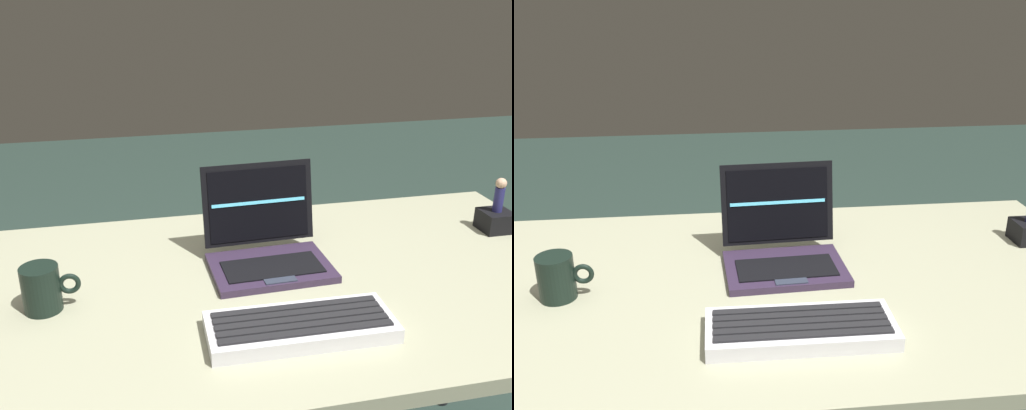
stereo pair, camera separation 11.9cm
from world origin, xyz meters
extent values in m
cube|color=#9B9B7E|center=(0.00, 0.00, 0.70)|extent=(1.59, 0.78, 0.03)
cylinder|color=black|center=(0.74, 0.34, 0.34)|extent=(0.05, 0.05, 0.68)
cube|color=#2E2238|center=(0.08, 0.04, 0.72)|extent=(0.26, 0.19, 0.02)
cube|color=black|center=(0.08, 0.03, 0.73)|extent=(0.21, 0.11, 0.00)
cube|color=#2A303F|center=(0.08, -0.03, 0.73)|extent=(0.07, 0.03, 0.00)
cube|color=black|center=(0.08, 0.14, 0.83)|extent=(0.25, 0.05, 0.18)
cube|color=black|center=(0.08, 0.14, 0.83)|extent=(0.23, 0.04, 0.16)
cube|color=#59CCF2|center=(0.08, 0.14, 0.84)|extent=(0.21, 0.01, 0.01)
cube|color=silver|center=(0.08, -0.20, 0.73)|extent=(0.34, 0.14, 0.03)
cube|color=black|center=(0.08, -0.24, 0.74)|extent=(0.31, 0.02, 0.00)
cube|color=black|center=(0.08, -0.22, 0.74)|extent=(0.31, 0.02, 0.00)
cube|color=black|center=(0.08, -0.20, 0.74)|extent=(0.31, 0.02, 0.00)
cube|color=black|center=(0.08, -0.18, 0.74)|extent=(0.31, 0.02, 0.00)
cube|color=black|center=(0.08, -0.16, 0.74)|extent=(0.31, 0.02, 0.00)
cube|color=black|center=(0.68, 0.13, 0.74)|extent=(0.07, 0.07, 0.05)
cylinder|color=navy|center=(0.68, 0.13, 0.80)|extent=(0.02, 0.02, 0.06)
sphere|color=tan|center=(0.68, 0.13, 0.84)|extent=(0.03, 0.03, 0.03)
cylinder|color=black|center=(-0.38, -0.02, 0.76)|extent=(0.07, 0.07, 0.09)
torus|color=black|center=(-0.33, -0.02, 0.76)|extent=(0.04, 0.01, 0.04)
camera|label=1|loc=(-0.19, -1.05, 1.31)|focal=40.92mm
camera|label=2|loc=(-0.07, -1.07, 1.31)|focal=40.92mm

